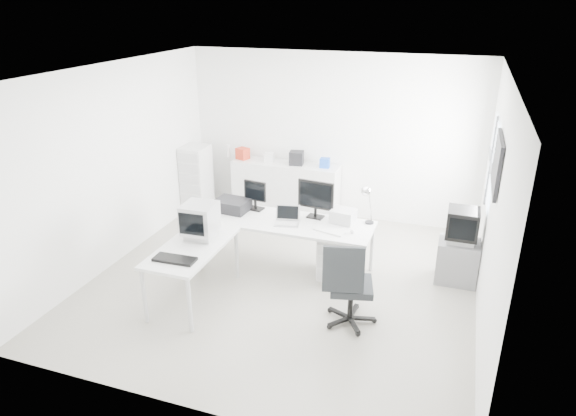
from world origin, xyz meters
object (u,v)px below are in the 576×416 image
(inkjet_printer, at_px, (232,205))
(side_desk, at_px, (194,272))
(filing_cabinet, at_px, (197,179))
(sideboard, at_px, (286,189))
(lcd_monitor_large, at_px, (316,199))
(crt_monitor, at_px, (200,219))
(main_desk, at_px, (286,245))
(lcd_monitor_small, at_px, (255,196))
(crt_tv, at_px, (462,226))
(office_chair, at_px, (352,282))
(tv_cabinet, at_px, (457,261))
(drawer_pedestal, at_px, (335,256))
(laptop, at_px, (287,217))
(laser_printer, at_px, (343,216))

(inkjet_printer, bearing_deg, side_desk, -84.99)
(filing_cabinet, bearing_deg, sideboard, 14.25)
(lcd_monitor_large, height_order, crt_monitor, lcd_monitor_large)
(main_desk, bearing_deg, inkjet_printer, 173.29)
(side_desk, xyz_separation_m, crt_monitor, (0.00, 0.25, 0.63))
(lcd_monitor_small, xyz_separation_m, crt_monitor, (-0.30, -1.10, 0.04))
(sideboard, bearing_deg, main_desk, -70.70)
(side_desk, relative_size, crt_tv, 2.80)
(lcd_monitor_large, xyz_separation_m, office_chair, (0.79, -1.22, -0.47))
(crt_monitor, bearing_deg, lcd_monitor_large, 39.86)
(lcd_monitor_small, distance_m, lcd_monitor_large, 0.90)
(side_desk, xyz_separation_m, inkjet_printer, (0.00, 1.20, 0.46))
(lcd_monitor_large, relative_size, tv_cabinet, 0.92)
(drawer_pedestal, xyz_separation_m, lcd_monitor_large, (-0.35, 0.20, 0.72))
(office_chair, height_order, crt_tv, office_chair)
(drawer_pedestal, distance_m, crt_tv, 1.72)
(sideboard, bearing_deg, filing_cabinet, -165.75)
(main_desk, relative_size, side_desk, 1.71)
(lcd_monitor_small, relative_size, laptop, 1.33)
(main_desk, xyz_separation_m, crt_tv, (2.30, 0.45, 0.44))
(side_desk, distance_m, lcd_monitor_small, 1.50)
(lcd_monitor_large, bearing_deg, tv_cabinet, 12.72)
(laser_printer, height_order, filing_cabinet, filing_cabinet)
(lcd_monitor_small, bearing_deg, lcd_monitor_large, 7.37)
(tv_cabinet, bearing_deg, lcd_monitor_small, -175.99)
(drawer_pedestal, distance_m, office_chair, 1.13)
(laptop, distance_m, filing_cabinet, 2.79)
(crt_tv, relative_size, sideboard, 0.27)
(office_chair, xyz_separation_m, tv_cabinet, (1.15, 1.42, -0.25))
(lcd_monitor_large, relative_size, crt_tv, 1.08)
(side_desk, relative_size, laptop, 4.38)
(lcd_monitor_large, bearing_deg, crt_tv, 12.72)
(main_desk, relative_size, crt_tv, 4.80)
(crt_tv, height_order, filing_cabinet, filing_cabinet)
(laser_printer, bearing_deg, tv_cabinet, 15.57)
(side_desk, bearing_deg, lcd_monitor_small, 77.47)
(inkjet_printer, xyz_separation_m, crt_tv, (3.15, 0.35, -0.02))
(laser_printer, distance_m, crt_tv, 1.56)
(inkjet_printer, xyz_separation_m, lcd_monitor_small, (0.30, 0.15, 0.13))
(main_desk, xyz_separation_m, laser_printer, (0.75, 0.22, 0.46))
(office_chair, bearing_deg, crt_tv, 37.17)
(drawer_pedestal, relative_size, office_chair, 0.55)
(laser_printer, distance_m, tv_cabinet, 1.65)
(lcd_monitor_large, xyz_separation_m, crt_monitor, (-1.20, -1.10, -0.02))
(office_chair, bearing_deg, drawer_pedestal, 99.87)
(crt_monitor, bearing_deg, main_desk, 42.35)
(laser_printer, xyz_separation_m, tv_cabinet, (1.55, 0.23, -0.55))
(lcd_monitor_large, relative_size, office_chair, 0.49)
(sideboard, bearing_deg, crt_monitor, -93.71)
(inkjet_printer, xyz_separation_m, filing_cabinet, (-1.35, 1.43, -0.23))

